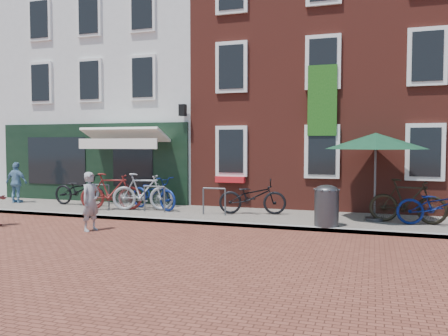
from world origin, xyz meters
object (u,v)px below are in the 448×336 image
(litter_bin, at_px, (327,204))
(bicycle_3, at_px, (143,192))
(bicycle_6, at_px, (438,205))
(parasol, at_px, (376,138))
(woman, at_px, (91,201))
(bicycle_5, at_px, (408,201))
(cafe_person, at_px, (17,182))
(bicycle_2, at_px, (154,193))
(bicycle_4, at_px, (252,196))
(bicycle_1, at_px, (111,192))
(bicycle_0, at_px, (80,190))

(litter_bin, bearing_deg, bicycle_3, 169.70)
(bicycle_6, bearing_deg, bicycle_3, 90.68)
(parasol, height_order, woman, parasol)
(bicycle_5, bearing_deg, cafe_person, 95.10)
(woman, bearing_deg, cafe_person, 70.59)
(bicycle_2, height_order, bicycle_4, same)
(parasol, bearing_deg, bicycle_2, 179.48)
(parasol, relative_size, cafe_person, 1.86)
(woman, height_order, cafe_person, cafe_person)
(litter_bin, relative_size, cafe_person, 0.77)
(woman, relative_size, bicycle_1, 0.76)
(bicycle_6, bearing_deg, bicycle_4, 86.28)
(bicycle_4, relative_size, bicycle_5, 1.03)
(litter_bin, height_order, bicycle_1, bicycle_1)
(bicycle_1, height_order, bicycle_6, bicycle_1)
(bicycle_1, distance_m, bicycle_5, 8.96)
(woman, height_order, bicycle_2, woman)
(parasol, xyz_separation_m, bicycle_4, (-3.55, 0.09, -1.77))
(woman, relative_size, bicycle_3, 0.76)
(woman, relative_size, bicycle_6, 0.74)
(woman, distance_m, bicycle_6, 9.02)
(parasol, xyz_separation_m, bicycle_3, (-7.11, -0.24, -1.71))
(woman, bearing_deg, bicycle_3, 15.15)
(litter_bin, relative_size, bicycle_2, 0.56)
(bicycle_2, bearing_deg, litter_bin, -82.38)
(parasol, bearing_deg, bicycle_5, -11.49)
(bicycle_2, bearing_deg, bicycle_1, 135.39)
(bicycle_3, relative_size, bicycle_5, 1.00)
(parasol, height_order, bicycle_3, parasol)
(bicycle_0, relative_size, bicycle_6, 1.00)
(bicycle_6, bearing_deg, bicycle_1, 92.26)
(cafe_person, height_order, bicycle_1, cafe_person)
(parasol, distance_m, bicycle_2, 7.10)
(parasol, bearing_deg, bicycle_4, 178.50)
(bicycle_4, bearing_deg, parasol, -103.56)
(woman, xyz_separation_m, bicycle_2, (0.08, 3.38, -0.12))
(parasol, xyz_separation_m, bicycle_6, (1.57, -0.39, -1.77))
(litter_bin, relative_size, bicycle_4, 0.56)
(woman, xyz_separation_m, cafe_person, (-5.44, 3.35, 0.08))
(litter_bin, distance_m, bicycle_1, 6.97)
(litter_bin, distance_m, parasol, 2.47)
(litter_bin, xyz_separation_m, parasol, (1.19, 1.32, 1.71))
(bicycle_3, distance_m, bicycle_5, 7.96)
(bicycle_6, bearing_deg, parasol, 77.83)
(bicycle_1, relative_size, bicycle_3, 1.00)
(bicycle_0, bearing_deg, bicycle_5, -90.03)
(bicycle_1, distance_m, bicycle_4, 4.60)
(litter_bin, height_order, bicycle_4, litter_bin)
(bicycle_2, xyz_separation_m, bicycle_5, (7.72, -0.23, 0.06))
(woman, distance_m, bicycle_0, 4.48)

